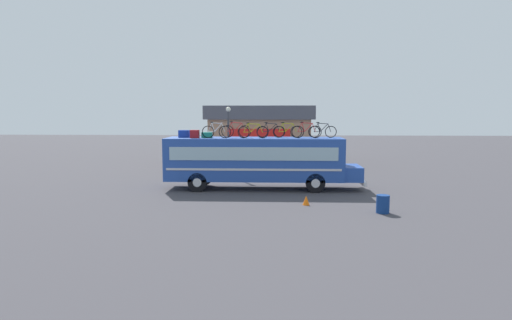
{
  "coord_description": "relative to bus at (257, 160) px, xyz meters",
  "views": [
    {
      "loc": [
        1.18,
        -25.47,
        4.49
      ],
      "look_at": [
        0.1,
        0.0,
        1.71
      ],
      "focal_mm": 30.83,
      "sensor_mm": 36.0,
      "label": 1
    }
  ],
  "objects": [
    {
      "name": "luggage_bag_3",
      "position": [
        -2.92,
        -0.15,
        1.43
      ],
      "size": [
        0.59,
        0.43,
        0.32
      ],
      "primitive_type": "cube",
      "color": "#1E7F66",
      "rests_on": "bus"
    },
    {
      "name": "traffic_cone",
      "position": [
        2.55,
        -4.41,
        -1.51
      ],
      "size": [
        0.34,
        0.34,
        0.46
      ],
      "primitive_type": "cone",
      "color": "orange",
      "rests_on": "ground"
    },
    {
      "name": "rooftop_bicycle_7",
      "position": [
        3.79,
        0.32,
        1.65
      ],
      "size": [
        1.66,
        0.44,
        0.91
      ],
      "color": "black",
      "rests_on": "bus"
    },
    {
      "name": "rooftop_bicycle_3",
      "position": [
        -0.23,
        -0.41,
        1.65
      ],
      "size": [
        1.77,
        0.44,
        0.9
      ],
      "color": "black",
      "rests_on": "bus"
    },
    {
      "name": "ground_plane",
      "position": [
        -0.18,
        -0.0,
        -1.74
      ],
      "size": [
        120.0,
        120.0,
        0.0
      ],
      "primitive_type": "plane",
      "color": "#423F44"
    },
    {
      "name": "rooftop_bicycle_2",
      "position": [
        -1.24,
        0.03,
        1.67
      ],
      "size": [
        1.73,
        0.44,
        0.96
      ],
      "color": "black",
      "rests_on": "bus"
    },
    {
      "name": "luggage_bag_1",
      "position": [
        -4.32,
        0.14,
        1.49
      ],
      "size": [
        0.61,
        0.43,
        0.43
      ],
      "primitive_type": "cube",
      "color": "#193899",
      "rests_on": "bus"
    },
    {
      "name": "roadside_building",
      "position": [
        -0.24,
        13.45,
        0.84
      ],
      "size": [
        8.9,
        8.65,
        5.0
      ],
      "color": "tan",
      "rests_on": "ground"
    },
    {
      "name": "bus",
      "position": [
        0.0,
        0.0,
        0.0
      ],
      "size": [
        11.42,
        2.51,
        3.01
      ],
      "color": "#23479E",
      "rests_on": "ground"
    },
    {
      "name": "luggage_bag_2",
      "position": [
        -3.6,
        -0.34,
        1.5
      ],
      "size": [
        0.49,
        0.46,
        0.46
      ],
      "primitive_type": "cube",
      "color": "maroon",
      "rests_on": "bus"
    },
    {
      "name": "rooftop_bicycle_4",
      "position": [
        0.77,
        0.38,
        1.65
      ],
      "size": [
        1.69,
        0.44,
        0.9
      ],
      "color": "black",
      "rests_on": "bus"
    },
    {
      "name": "rooftop_bicycle_6",
      "position": [
        2.84,
        -0.09,
        1.66
      ],
      "size": [
        1.72,
        0.44,
        0.94
      ],
      "color": "black",
      "rests_on": "bus"
    },
    {
      "name": "trash_bin",
      "position": [
        5.85,
        -5.98,
        -1.33
      ],
      "size": [
        0.58,
        0.58,
        0.81
      ],
      "primitive_type": "cylinder",
      "color": "navy",
      "rests_on": "ground"
    },
    {
      "name": "rooftop_bicycle_1",
      "position": [
        -2.34,
        -0.37,
        1.66
      ],
      "size": [
        1.68,
        0.44,
        0.94
      ],
      "color": "black",
      "rests_on": "bus"
    },
    {
      "name": "street_lamp",
      "position": [
        -2.24,
        5.25,
        1.27
      ],
      "size": [
        0.34,
        0.34,
        4.86
      ],
      "color": "#38383D",
      "rests_on": "ground"
    },
    {
      "name": "rooftop_bicycle_5",
      "position": [
        1.75,
        0.26,
        1.65
      ],
      "size": [
        1.71,
        0.44,
        0.91
      ],
      "color": "black",
      "rests_on": "bus"
    }
  ]
}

